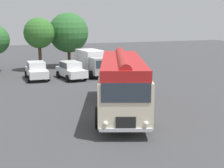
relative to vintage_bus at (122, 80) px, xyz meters
The scene contains 7 objects.
ground_plane 2.06m from the vintage_bus, 146.65° to the left, with size 120.00×120.00×0.00m, color #3D3D3F.
vintage_bus is the anchor object (origin of this frame).
car_near_left 13.31m from the vintage_bus, 102.50° to the left, with size 2.11×4.27×1.66m.
car_mid_left 11.96m from the vintage_bus, 89.12° to the left, with size 2.26×4.34×1.66m.
box_van 13.57m from the vintage_bus, 77.80° to the left, with size 2.42×5.81×2.50m.
tree_right_of_centre 18.61m from the vintage_bus, 94.72° to the left, with size 3.35×3.35×5.84m.
tree_far_right 19.98m from the vintage_bus, 84.08° to the left, with size 4.69×4.69×6.46m.
Camera 1 is at (-6.99, -17.01, 5.28)m, focal length 50.00 mm.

